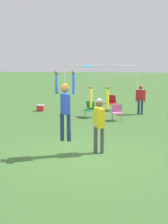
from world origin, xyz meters
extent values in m
plane|color=#3D662D|center=(0.00, 0.00, 0.00)|extent=(120.00, 120.00, 0.00)
cylinder|color=navy|center=(-0.59, -0.07, 0.90)|extent=(0.12, 0.12, 0.85)
cylinder|color=navy|center=(-0.38, -0.07, 0.90)|extent=(0.12, 0.12, 0.85)
cube|color=blue|center=(-0.49, -0.07, 1.63)|extent=(0.38, 0.51, 0.60)
sphere|color=#9E704C|center=(-0.49, -0.07, 2.07)|extent=(0.23, 0.23, 0.23)
sphere|color=orange|center=(-0.49, -0.07, 2.13)|extent=(0.20, 0.20, 0.20)
cylinder|color=blue|center=(-0.74, -0.07, 2.24)|extent=(0.08, 0.08, 0.64)
sphere|color=#9E704C|center=(-0.74, -0.07, 2.56)|extent=(0.10, 0.10, 0.10)
cylinder|color=blue|center=(-0.23, -0.07, 2.24)|extent=(0.08, 0.08, 0.64)
sphere|color=#9E704C|center=(-0.23, -0.07, 2.56)|extent=(0.10, 0.10, 0.10)
cylinder|color=#4C4C51|center=(0.38, 0.39, 0.42)|extent=(0.12, 0.12, 0.85)
cylinder|color=#4C4C51|center=(0.60, 0.39, 0.42)|extent=(0.12, 0.12, 0.85)
cube|color=yellow|center=(0.49, 0.39, 1.15)|extent=(0.38, 0.52, 0.60)
sphere|color=brown|center=(0.49, 0.39, 1.59)|extent=(0.23, 0.23, 0.23)
sphere|color=#B7B2AD|center=(0.49, 0.39, 1.66)|extent=(0.20, 0.20, 0.20)
cylinder|color=yellow|center=(0.23, 0.39, 1.77)|extent=(0.08, 0.08, 0.64)
sphere|color=brown|center=(0.23, 0.39, 2.08)|extent=(0.10, 0.10, 0.10)
cylinder|color=yellow|center=(0.76, 0.39, 1.77)|extent=(0.08, 0.08, 0.64)
sphere|color=brown|center=(0.76, 0.39, 2.08)|extent=(0.10, 0.10, 0.10)
cylinder|color=#2D9EDB|center=(0.20, -0.02, 2.75)|extent=(0.25, 0.25, 0.06)
cylinder|color=gray|center=(-0.84, 6.12, 0.20)|extent=(0.02, 0.02, 0.41)
cylinder|color=gray|center=(-0.38, 6.12, 0.20)|extent=(0.02, 0.02, 0.41)
cylinder|color=gray|center=(-0.84, 6.58, 0.20)|extent=(0.02, 0.02, 0.41)
cylinder|color=gray|center=(-0.38, 6.58, 0.20)|extent=(0.02, 0.02, 0.41)
cube|color=#1E753D|center=(-0.61, 6.35, 0.39)|extent=(0.75, 0.75, 0.04)
cube|color=#1E753D|center=(-0.61, 6.60, 0.61)|extent=(0.50, 0.39, 0.40)
cylinder|color=gray|center=(0.57, 5.54, 0.20)|extent=(0.02, 0.02, 0.40)
cylinder|color=gray|center=(0.99, 5.54, 0.20)|extent=(0.02, 0.02, 0.40)
cylinder|color=gray|center=(0.57, 5.96, 0.20)|extent=(0.02, 0.02, 0.40)
cylinder|color=gray|center=(0.99, 5.96, 0.20)|extent=(0.02, 0.02, 0.40)
cube|color=#C666A3|center=(0.78, 5.75, 0.38)|extent=(0.66, 0.66, 0.04)
cube|color=#C666A3|center=(0.78, 5.98, 0.58)|extent=(0.49, 0.30, 0.38)
cylinder|color=gray|center=(0.07, 8.42, 0.22)|extent=(0.02, 0.02, 0.43)
cylinder|color=gray|center=(0.55, 8.42, 0.22)|extent=(0.02, 0.02, 0.43)
cylinder|color=gray|center=(0.07, 8.90, 0.22)|extent=(0.02, 0.02, 0.43)
cylinder|color=gray|center=(0.55, 8.90, 0.22)|extent=(0.02, 0.02, 0.43)
cube|color=#B21E23|center=(0.31, 8.66, 0.42)|extent=(0.74, 0.74, 0.04)
cube|color=#B21E23|center=(0.31, 8.92, 0.66)|extent=(0.55, 0.34, 0.45)
cylinder|color=navy|center=(1.86, 7.69, 0.39)|extent=(0.12, 0.12, 0.77)
cylinder|color=navy|center=(2.03, 7.69, 0.39)|extent=(0.12, 0.12, 0.77)
cube|color=red|center=(1.95, 7.69, 1.05)|extent=(0.43, 0.29, 0.55)
sphere|color=brown|center=(1.95, 7.69, 1.45)|extent=(0.21, 0.21, 0.21)
sphere|color=orange|center=(1.95, 7.69, 1.51)|extent=(0.18, 0.18, 0.18)
cylinder|color=red|center=(1.73, 7.69, 1.03)|extent=(0.08, 0.08, 0.58)
sphere|color=brown|center=(1.73, 7.69, 0.74)|extent=(0.10, 0.10, 0.10)
cylinder|color=red|center=(2.16, 7.69, 1.03)|extent=(0.08, 0.08, 0.58)
sphere|color=brown|center=(2.16, 7.69, 0.74)|extent=(0.10, 0.10, 0.10)
cube|color=red|center=(-3.68, 7.93, 0.16)|extent=(0.39, 0.30, 0.32)
cube|color=silver|center=(-3.68, 7.93, 0.33)|extent=(0.40, 0.31, 0.02)
cylinder|color=white|center=(-5.04, 20.65, 1.15)|extent=(0.10, 0.10, 2.30)
cylinder|color=white|center=(1.96, 20.65, 1.15)|extent=(0.10, 0.10, 2.30)
cylinder|color=white|center=(-1.54, 20.65, 2.30)|extent=(7.00, 0.10, 0.10)
camera|label=1|loc=(1.49, -9.12, 2.96)|focal=50.00mm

